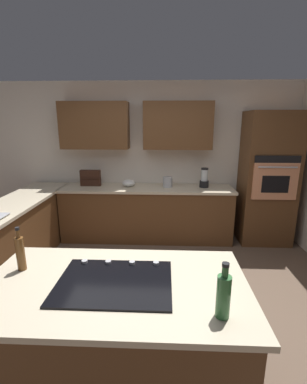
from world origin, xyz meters
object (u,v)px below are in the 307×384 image
spice_rack (91,178)px  oil_bottle (20,253)px  second_bottle (223,295)px  mixing_bowl (129,183)px  wall_oven (267,179)px  kettle (168,182)px  blender (204,179)px  cooktop (115,281)px

spice_rack → oil_bottle: oil_bottle is taller
second_bottle → mixing_bowl: bearing=-73.2°
oil_bottle → wall_oven: bearing=-135.9°
mixing_bowl → kettle: 0.65m
blender → mixing_bowl: (1.25, -0.00, -0.08)m
oil_bottle → second_bottle: (-1.36, 0.43, -0.00)m
cooktop → blender: blender is taller
wall_oven → kettle: bearing=-1.8°
kettle → oil_bottle: (1.08, 2.64, 0.05)m
blender → second_bottle: size_ratio=0.99×
kettle → oil_bottle: oil_bottle is taller
cooktop → mixing_bowl: bearing=-84.3°
spice_rack → second_bottle: second_bottle is taller
blender → kettle: (0.60, -0.00, -0.05)m
blender → kettle: 0.60m
wall_oven → mixing_bowl: size_ratio=9.99×
wall_oven → cooktop: bearing=54.1°
cooktop → mixing_bowl: mixing_bowl is taller
kettle → second_bottle: (-0.28, 3.07, 0.05)m
spice_rack → wall_oven: bearing=178.3°
oil_bottle → cooktop: bearing=169.1°
mixing_bowl → spice_rack: size_ratio=0.63×
wall_oven → spice_rack: bearing=-1.7°
blender → oil_bottle: size_ratio=0.98×
mixing_bowl → spice_rack: 0.66m
mixing_bowl → oil_bottle: bearing=80.8°
blender → second_bottle: second_bottle is taller
mixing_bowl → second_bottle: (-0.93, 3.07, 0.08)m
cooktop → second_bottle: 0.73m
spice_rack → oil_bottle: bearing=94.8°
cooktop → mixing_bowl: size_ratio=3.59×
spice_rack → kettle: spice_rack is taller
kettle → oil_bottle: 2.85m
second_bottle → oil_bottle: bearing=-17.6°
wall_oven → oil_bottle: wall_oven is taller
blender → oil_bottle: oil_bottle is taller
wall_oven → blender: wall_oven is taller
blender → kettle: blender is taller
wall_oven → second_bottle: (1.32, 3.02, -0.02)m
cooktop → second_bottle: second_bottle is taller
wall_oven → mixing_bowl: bearing=-1.3°
blender → second_bottle: 3.09m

